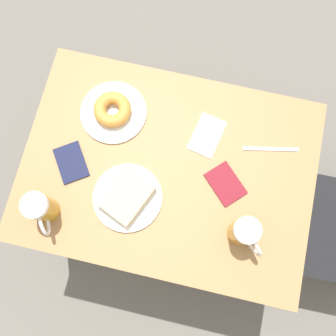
% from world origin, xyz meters
% --- Properties ---
extents(ground_plane, '(8.00, 8.00, 0.00)m').
position_xyz_m(ground_plane, '(0.00, 0.00, 0.00)').
color(ground_plane, '#666059').
extents(table, '(0.69, 0.96, 0.72)m').
position_xyz_m(table, '(0.00, 0.00, 0.65)').
color(table, '#997044').
rests_on(table, ground_plane).
extents(plate_with_cake, '(0.22, 0.22, 0.05)m').
position_xyz_m(plate_with_cake, '(0.12, -0.11, 0.73)').
color(plate_with_cake, white).
rests_on(plate_with_cake, table).
extents(plate_with_donut, '(0.22, 0.22, 0.05)m').
position_xyz_m(plate_with_donut, '(-0.15, -0.22, 0.74)').
color(plate_with_donut, white).
rests_on(plate_with_donut, table).
extents(beer_mug_left, '(0.10, 0.11, 0.14)m').
position_xyz_m(beer_mug_left, '(0.15, 0.27, 0.78)').
color(beer_mug_left, '#C68C23').
rests_on(beer_mug_left, table).
extents(beer_mug_center, '(0.12, 0.09, 0.14)m').
position_xyz_m(beer_mug_center, '(0.22, -0.34, 0.78)').
color(beer_mug_center, '#C68C23').
rests_on(beer_mug_center, table).
extents(napkin_folded, '(0.15, 0.11, 0.00)m').
position_xyz_m(napkin_folded, '(-0.14, 0.10, 0.72)').
color(napkin_folded, white).
rests_on(napkin_folded, table).
extents(fork, '(0.05, 0.18, 0.00)m').
position_xyz_m(fork, '(-0.14, 0.32, 0.72)').
color(fork, silver).
rests_on(fork, table).
extents(passport_near_edge, '(0.15, 0.15, 0.01)m').
position_xyz_m(passport_near_edge, '(0.01, 0.19, 0.72)').
color(passport_near_edge, maroon).
rests_on(passport_near_edge, table).
extents(passport_far_edge, '(0.15, 0.14, 0.01)m').
position_xyz_m(passport_far_edge, '(0.05, -0.31, 0.72)').
color(passport_far_edge, '#141938').
rests_on(passport_far_edge, table).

